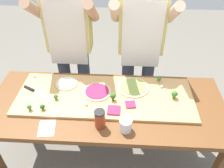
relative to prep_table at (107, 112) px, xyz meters
name	(u,v)px	position (x,y,z in m)	size (l,w,h in m)	color
ground_plane	(108,159)	(0.00, 0.00, -0.67)	(8.00, 8.00, 0.00)	#6B665B
prep_table	(107,112)	(0.00, 0.00, 0.00)	(1.84, 0.74, 0.76)	brown
cutting_board	(105,96)	(-0.02, 0.07, 0.11)	(1.39, 0.50, 0.02)	tan
chefs_knife	(34,91)	(-0.59, 0.08, 0.13)	(0.28, 0.16, 0.02)	#B7BABF
pizza_whole_beet_magenta	(97,92)	(-0.08, 0.10, 0.13)	(0.23, 0.23, 0.02)	beige
pizza_whole_pesto_green	(133,87)	(0.21, 0.17, 0.13)	(0.26, 0.26, 0.02)	beige
pizza_whole_white_garlic	(67,83)	(-0.35, 0.19, 0.13)	(0.19, 0.19, 0.02)	beige
pizza_slice_near_left	(114,110)	(0.06, -0.10, 0.13)	(0.09, 0.09, 0.01)	#9E234C
pizza_slice_center	(131,104)	(0.19, -0.03, 0.13)	(0.07, 0.07, 0.01)	#9E234C
broccoli_floret_front_left	(42,107)	(-0.46, -0.12, 0.15)	(0.04, 0.04, 0.05)	#2C5915
broccoli_floret_center_left	(159,78)	(0.43, 0.27, 0.15)	(0.04, 0.04, 0.05)	#3F7220
broccoli_floret_back_mid	(175,94)	(0.52, 0.07, 0.16)	(0.05, 0.05, 0.07)	#3F7220
broccoli_floret_center_right	(29,107)	(-0.55, -0.13, 0.15)	(0.03, 0.03, 0.05)	#3F7220
broccoli_floret_front_mid	(56,97)	(-0.39, 0.00, 0.15)	(0.03, 0.03, 0.05)	#3F7220
broccoli_floret_back_left	(113,96)	(0.05, 0.02, 0.16)	(0.04, 0.04, 0.07)	#366618
cheese_crumble_a	(86,104)	(-0.15, -0.05, 0.13)	(0.02, 0.02, 0.02)	silver
cheese_crumble_b	(35,76)	(-0.65, 0.27, 0.13)	(0.02, 0.02, 0.02)	white
cheese_crumble_c	(161,87)	(0.44, 0.19, 0.13)	(0.02, 0.02, 0.02)	silver
flour_cup	(126,126)	(0.15, -0.25, 0.14)	(0.09, 0.09, 0.09)	white
sauce_jar	(100,119)	(-0.02, -0.23, 0.17)	(0.07, 0.07, 0.14)	#99381E
recipe_note	(47,128)	(-0.39, -0.27, 0.10)	(0.11, 0.14, 0.00)	white
cook_left	(70,39)	(-0.38, 0.59, 0.33)	(0.54, 0.39, 1.67)	#333847
cook_right	(141,41)	(0.27, 0.59, 0.33)	(0.54, 0.39, 1.67)	#333847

